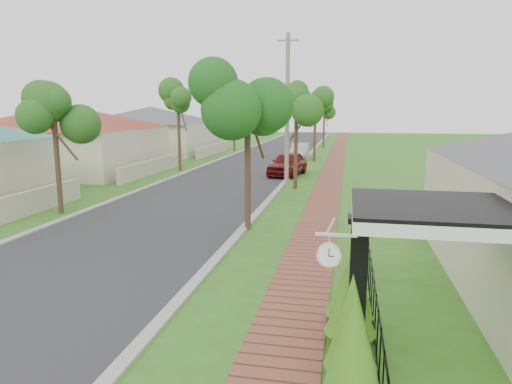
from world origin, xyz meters
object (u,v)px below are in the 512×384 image
Objects in this scene: porch_post at (357,293)px; parked_car_white at (300,151)px; near_tree at (247,104)px; parked_car_red at (288,164)px; station_clock at (330,253)px; utility_pole at (287,110)px.

porch_post reaches higher than parked_car_white.
porch_post is 0.45× the size of near_tree.
parked_car_red is 22.82m from station_clock.
near_tree is at bearing -90.59° from utility_pole.
utility_pole is (0.10, 9.78, -0.22)m from near_tree.
utility_pole is (0.82, -14.98, 3.59)m from parked_car_white.
station_clock is at bearing -140.85° from porch_post.
parked_car_red is 5.58m from utility_pole.
near_tree is 8.18× the size of station_clock.
near_tree is (0.40, -14.10, 3.72)m from parked_car_red.
porch_post is at bearing -70.02° from parked_car_red.
near_tree is at bearing -79.03° from parked_car_red.
station_clock reaches higher than parked_car_red.
utility_pole is 12.22× the size of station_clock.
utility_pole is 18.60m from station_clock.
parked_car_red is 14.59m from near_tree.
near_tree is 0.67× the size of utility_pole.
parked_car_white is (-4.47, 32.76, -0.45)m from porch_post.
parked_car_white is at bearing 96.84° from station_clock.
utility_pole reaches higher than parked_car_red.
parked_car_red is 10.67m from parked_car_white.
porch_post is 0.56× the size of parked_car_red.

